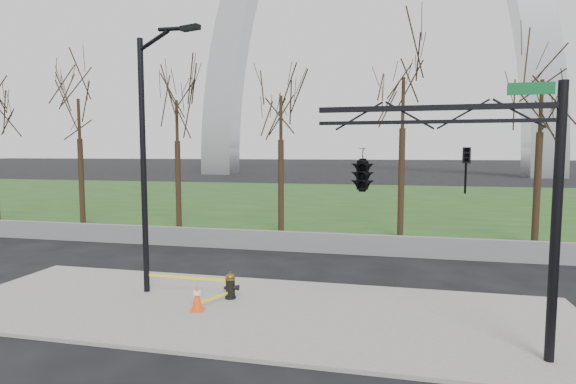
% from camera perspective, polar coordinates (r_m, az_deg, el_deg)
% --- Properties ---
extents(ground, '(500.00, 500.00, 0.00)m').
position_cam_1_polar(ground, '(13.36, -4.39, -14.85)').
color(ground, black).
rests_on(ground, ground).
extents(sidewalk, '(18.00, 6.00, 0.10)m').
position_cam_1_polar(sidewalk, '(13.34, -4.39, -14.64)').
color(sidewalk, slate).
rests_on(sidewalk, ground).
extents(grass_strip, '(120.00, 40.00, 0.06)m').
position_cam_1_polar(grass_strip, '(42.40, 7.61, -1.06)').
color(grass_strip, '#1D4017').
rests_on(grass_strip, ground).
extents(guardrail, '(60.00, 0.30, 0.90)m').
position_cam_1_polar(guardrail, '(20.75, 2.14, -6.30)').
color(guardrail, '#59595B').
rests_on(guardrail, ground).
extents(tree_row, '(35.63, 4.00, 9.33)m').
position_cam_1_polar(tree_row, '(25.59, -7.68, 5.31)').
color(tree_row, black).
rests_on(tree_row, ground).
extents(fire_hydrant, '(0.51, 0.33, 0.83)m').
position_cam_1_polar(fire_hydrant, '(14.15, -7.22, -11.68)').
color(fire_hydrant, black).
rests_on(fire_hydrant, sidewalk).
extents(traffic_cone, '(0.45, 0.45, 0.72)m').
position_cam_1_polar(traffic_cone, '(13.29, -11.38, -12.94)').
color(traffic_cone, '#F4450C').
rests_on(traffic_cone, sidewalk).
extents(street_light, '(2.33, 0.84, 8.21)m').
position_cam_1_polar(street_light, '(14.68, -17.19, 5.42)').
color(street_light, black).
rests_on(street_light, ground).
extents(traffic_signal_mast, '(5.10, 2.49, 6.00)m').
position_cam_1_polar(traffic_signal_mast, '(10.37, 13.59, 2.71)').
color(traffic_signal_mast, black).
rests_on(traffic_signal_mast, ground).
extents(caution_tape, '(2.86, 1.29, 0.42)m').
position_cam_1_polar(caution_tape, '(14.38, -11.55, -11.25)').
color(caution_tape, yellow).
rests_on(caution_tape, ground).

